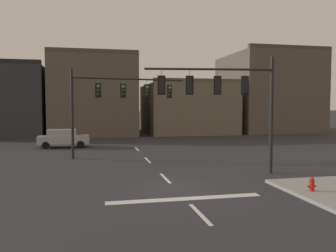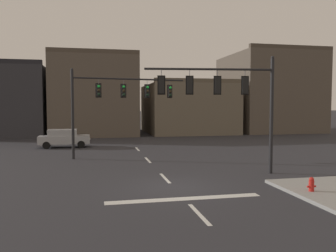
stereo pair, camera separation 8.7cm
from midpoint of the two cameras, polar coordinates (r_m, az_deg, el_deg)
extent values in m
plane|color=#2B2B30|center=(16.09, 0.84, -10.11)|extent=(400.00, 400.00, 0.00)
cube|color=silver|center=(14.21, 2.69, -11.95)|extent=(6.40, 0.50, 0.01)
cube|color=silver|center=(12.37, 5.14, -14.33)|extent=(0.16, 2.40, 0.01)
cube|color=silver|center=(18.00, -0.60, -8.64)|extent=(0.16, 2.40, 0.01)
cube|color=silver|center=(23.81, -3.51, -5.65)|extent=(0.16, 2.40, 0.01)
cube|color=silver|center=(29.69, -5.25, -3.84)|extent=(0.16, 2.40, 0.01)
cylinder|color=black|center=(19.74, 16.66, 1.53)|extent=(0.20, 0.20, 6.32)
cylinder|color=black|center=(18.85, 6.72, 9.33)|extent=(6.93, 1.05, 0.12)
sphere|color=black|center=(19.90, 16.82, 10.82)|extent=(0.18, 0.18, 0.18)
cylinder|color=#56565B|center=(19.31, 12.53, 8.44)|extent=(0.03, 0.03, 0.35)
cube|color=black|center=(19.26, 12.51, 6.58)|extent=(0.33, 0.28, 0.90)
sphere|color=green|center=(19.41, 12.41, 7.39)|extent=(0.20, 0.20, 0.20)
sphere|color=#2D2314|center=(19.39, 12.40, 6.56)|extent=(0.20, 0.20, 0.20)
sphere|color=black|center=(19.37, 12.38, 5.73)|extent=(0.20, 0.20, 0.20)
cube|color=black|center=(19.24, 12.53, 6.59)|extent=(0.42, 0.09, 1.02)
cylinder|color=#56565B|center=(18.92, 8.09, 8.59)|extent=(0.03, 0.03, 0.35)
cube|color=black|center=(18.88, 8.07, 6.70)|extent=(0.33, 0.28, 0.90)
sphere|color=green|center=(19.02, 7.99, 7.52)|extent=(0.20, 0.20, 0.20)
sphere|color=#2D2314|center=(19.01, 7.98, 6.68)|extent=(0.20, 0.20, 0.20)
sphere|color=black|center=(18.99, 7.98, 5.83)|extent=(0.20, 0.20, 0.20)
cube|color=black|center=(18.86, 8.08, 6.70)|extent=(0.42, 0.09, 1.02)
cylinder|color=#56565B|center=(18.66, 3.48, 8.69)|extent=(0.03, 0.03, 0.35)
cube|color=black|center=(18.61, 3.47, 6.77)|extent=(0.33, 0.28, 0.90)
sphere|color=green|center=(18.76, 3.42, 7.61)|extent=(0.20, 0.20, 0.20)
sphere|color=#2D2314|center=(18.74, 3.42, 6.75)|extent=(0.20, 0.20, 0.20)
sphere|color=black|center=(18.73, 3.42, 5.89)|extent=(0.20, 0.20, 0.20)
cube|color=black|center=(18.59, 3.48, 6.77)|extent=(0.42, 0.09, 1.02)
cylinder|color=#56565B|center=(18.51, -1.23, 8.73)|extent=(0.03, 0.03, 0.35)
cube|color=black|center=(18.46, -1.23, 6.80)|extent=(0.33, 0.28, 0.90)
sphere|color=green|center=(18.61, -1.25, 7.64)|extent=(0.20, 0.20, 0.20)
sphere|color=#2D2314|center=(18.59, -1.25, 6.78)|extent=(0.20, 0.20, 0.20)
sphere|color=black|center=(18.58, -1.25, 5.91)|extent=(0.20, 0.20, 0.20)
cube|color=black|center=(18.44, -1.22, 6.81)|extent=(0.42, 0.09, 1.02)
cylinder|color=black|center=(24.86, -15.68, 1.79)|extent=(0.20, 0.20, 6.21)
cylinder|color=black|center=(25.62, -6.37, 7.74)|extent=(8.26, 1.34, 0.12)
sphere|color=black|center=(24.98, -15.80, 9.05)|extent=(0.18, 0.18, 0.18)
cylinder|color=#56565B|center=(25.13, -11.62, 7.24)|extent=(0.03, 0.03, 0.35)
cube|color=black|center=(25.10, -11.60, 5.81)|extent=(0.33, 0.28, 0.90)
sphere|color=green|center=(24.98, -11.56, 6.47)|extent=(0.20, 0.20, 0.20)
sphere|color=#2D2314|center=(24.97, -11.55, 5.83)|extent=(0.20, 0.20, 0.20)
sphere|color=black|center=(24.96, -11.55, 5.18)|extent=(0.20, 0.20, 0.20)
cube|color=black|center=(25.11, -11.61, 5.81)|extent=(0.42, 0.09, 1.02)
cylinder|color=#56565B|center=(25.48, -7.56, 7.23)|extent=(0.03, 0.03, 0.35)
cube|color=black|center=(25.44, -7.55, 5.82)|extent=(0.33, 0.28, 0.90)
sphere|color=green|center=(25.33, -7.49, 6.47)|extent=(0.20, 0.20, 0.20)
sphere|color=#2D2314|center=(25.32, -7.48, 5.84)|extent=(0.20, 0.20, 0.20)
sphere|color=black|center=(25.31, -7.48, 5.20)|extent=(0.20, 0.20, 0.20)
cube|color=black|center=(25.46, -7.56, 5.82)|extent=(0.42, 0.09, 1.02)
cylinder|color=#56565B|center=(25.94, -3.63, 7.18)|extent=(0.03, 0.03, 0.35)
cube|color=black|center=(25.91, -3.63, 5.80)|extent=(0.33, 0.28, 0.90)
sphere|color=green|center=(25.80, -3.54, 6.44)|extent=(0.20, 0.20, 0.20)
sphere|color=#2D2314|center=(25.79, -3.54, 5.82)|extent=(0.20, 0.20, 0.20)
sphere|color=black|center=(25.78, -3.54, 5.19)|extent=(0.20, 0.20, 0.20)
cube|color=black|center=(25.93, -3.64, 5.80)|extent=(0.42, 0.09, 1.02)
cylinder|color=#56565B|center=(26.53, 0.14, 7.11)|extent=(0.03, 0.03, 0.35)
cube|color=black|center=(26.50, 0.14, 5.76)|extent=(0.33, 0.28, 0.90)
sphere|color=green|center=(26.39, 0.24, 6.38)|extent=(0.20, 0.20, 0.20)
sphere|color=#2D2314|center=(26.37, 0.24, 5.77)|extent=(0.20, 0.20, 0.20)
sphere|color=black|center=(26.36, 0.24, 5.16)|extent=(0.20, 0.20, 0.20)
cube|color=black|center=(26.51, 0.13, 5.76)|extent=(0.42, 0.09, 1.02)
cube|color=#9EA0A5|center=(32.09, -16.99, -2.18)|extent=(4.47, 1.99, 0.70)
cube|color=#9EA0A5|center=(32.04, -17.28, -1.06)|extent=(2.53, 1.71, 0.56)
cube|color=#2D3842|center=(32.01, -15.91, -1.07)|extent=(0.31, 1.53, 0.47)
cube|color=#2D3842|center=(32.12, -19.36, -1.12)|extent=(0.28, 1.53, 0.46)
cylinder|color=black|center=(32.94, -14.39, -2.65)|extent=(0.65, 0.25, 0.64)
cylinder|color=black|center=(31.25, -14.38, -2.98)|extent=(0.65, 0.25, 0.64)
cylinder|color=black|center=(33.06, -19.44, -2.72)|extent=(0.65, 0.25, 0.64)
cylinder|color=black|center=(31.38, -19.70, -3.05)|extent=(0.65, 0.25, 0.64)
sphere|color=silver|center=(32.64, -13.12, -1.93)|extent=(0.16, 0.16, 0.16)
sphere|color=silver|center=(31.49, -13.07, -2.13)|extent=(0.16, 0.16, 0.16)
cube|color=maroon|center=(32.25, -20.87, -2.08)|extent=(0.10, 1.37, 0.12)
cylinder|color=red|center=(15.95, 22.58, -9.31)|extent=(0.22, 0.22, 0.55)
cylinder|color=red|center=(16.01, 22.56, -10.27)|extent=(0.30, 0.30, 0.10)
sphere|color=red|center=(15.88, 22.61, -8.17)|extent=(0.20, 0.20, 0.20)
cylinder|color=red|center=(15.86, 22.13, -9.27)|extent=(0.10, 0.08, 0.08)
cylinder|color=red|center=(16.03, 23.03, -9.16)|extent=(0.10, 0.08, 0.08)
cube|color=#2D2D33|center=(45.87, -25.36, 3.59)|extent=(9.53, 9.33, 8.25)
cube|color=brown|center=(46.39, -12.27, 4.69)|extent=(10.39, 12.76, 9.64)
cube|color=#493F35|center=(40.76, -12.38, 12.03)|extent=(10.39, 0.60, 0.50)
cube|color=#665B4C|center=(47.99, 2.92, 2.86)|extent=(11.20, 12.68, 6.51)
cube|color=brown|center=(42.29, 5.08, 7.51)|extent=(11.20, 0.60, 0.50)
cube|color=brown|center=(52.46, 16.08, 5.20)|extent=(11.59, 12.45, 10.94)
cube|color=#493F35|center=(47.87, 19.63, 12.20)|extent=(11.59, 0.60, 0.50)
camera|label=1|loc=(0.04, -90.12, -0.01)|focal=36.75mm
camera|label=2|loc=(0.04, 89.88, 0.01)|focal=36.75mm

